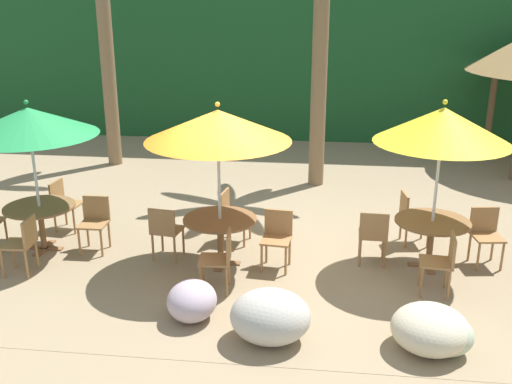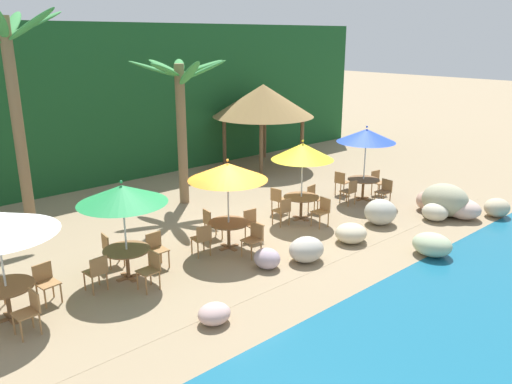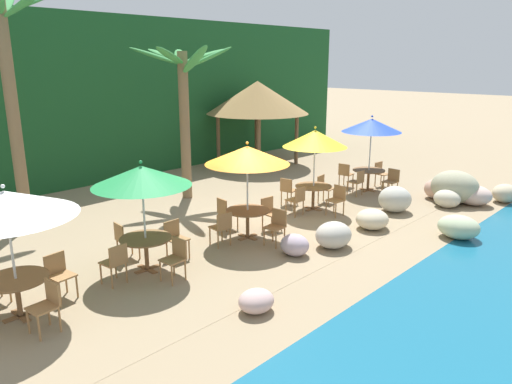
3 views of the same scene
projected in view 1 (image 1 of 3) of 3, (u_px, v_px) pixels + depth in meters
The scene contains 21 objects.
ground_plane at pixel (252, 262), 9.01m from camera, with size 120.00×120.00×0.00m, color #937F60.
terrace_deck at pixel (252, 262), 9.01m from camera, with size 18.00×5.20×0.01m.
foliage_backdrop at pixel (291, 26), 16.49m from camera, with size 28.00×2.40×6.00m.
umbrella_green at pixel (28, 122), 8.80m from camera, with size 2.06×2.06×2.41m.
dining_table_green at pixel (40, 213), 9.28m from camera, with size 1.10×1.10×0.74m.
chair_green_seaward at pixel (95, 219), 9.31m from camera, with size 0.43×0.43×0.87m.
chair_green_inland at pixel (63, 201), 10.11m from camera, with size 0.47×0.46×0.87m.
chair_green_right at pixel (23, 241), 8.50m from camera, with size 0.45×0.45×0.87m.
umbrella_orange at pixel (218, 126), 8.28m from camera, with size 2.10×2.10×2.48m.
dining_table_orange at pixel (220, 226), 8.78m from camera, with size 1.10×1.10×0.74m.
chair_orange_seaward at pixel (277, 235), 8.72m from camera, with size 0.46×0.47×0.87m.
chair_orange_inland at pixel (231, 212), 9.61m from camera, with size 0.48×0.48×0.87m.
chair_orange_left at pixel (165, 229), 8.93m from camera, with size 0.48×0.48×0.87m.
chair_orange_right at pixel (221, 257), 8.00m from camera, with size 0.46×0.45×0.87m.
umbrella_yellow at pixel (443, 125), 8.19m from camera, with size 1.91×1.91×2.53m.
dining_table_yellow at pixel (432, 228), 8.69m from camera, with size 1.10×1.10×0.74m.
chair_yellow_seaward at pixel (486, 232), 8.83m from camera, with size 0.48×0.48×0.87m.
chair_yellow_inland at pixel (410, 214), 9.53m from camera, with size 0.48×0.47×0.87m.
chair_yellow_left at pixel (373, 234), 8.76m from camera, with size 0.44×0.44×0.87m.
chair_yellow_right at pixel (443, 260), 7.92m from camera, with size 0.46×0.46×0.87m.
palm_tree_second at pixel (322, 18), 11.57m from camera, with size 3.10×3.14×4.85m.
Camera 1 is at (1.02, -8.11, 3.94)m, focal length 41.33 mm.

